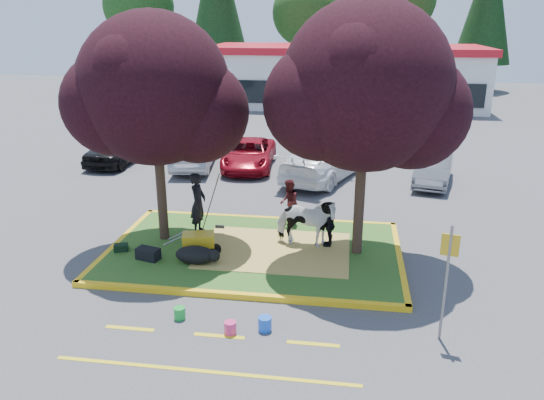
# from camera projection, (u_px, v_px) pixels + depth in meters

# --- Properties ---
(ground) EXTENTS (90.00, 90.00, 0.00)m
(ground) POSITION_uv_depth(u_px,v_px,m) (254.00, 254.00, 15.19)
(ground) COLOR #424244
(ground) RESTS_ON ground
(median_island) EXTENTS (8.00, 5.00, 0.15)m
(median_island) POSITION_uv_depth(u_px,v_px,m) (254.00, 251.00, 15.16)
(median_island) COLOR #2A5B1C
(median_island) RESTS_ON ground
(curb_near) EXTENTS (8.30, 0.16, 0.15)m
(curb_near) POSITION_uv_depth(u_px,v_px,m) (235.00, 295.00, 12.75)
(curb_near) COLOR yellow
(curb_near) RESTS_ON ground
(curb_far) EXTENTS (8.30, 0.16, 0.15)m
(curb_far) POSITION_uv_depth(u_px,v_px,m) (268.00, 219.00, 17.58)
(curb_far) COLOR yellow
(curb_far) RESTS_ON ground
(curb_left) EXTENTS (0.16, 5.30, 0.15)m
(curb_left) POSITION_uv_depth(u_px,v_px,m) (119.00, 243.00, 15.73)
(curb_left) COLOR yellow
(curb_left) RESTS_ON ground
(curb_right) EXTENTS (0.16, 5.30, 0.15)m
(curb_right) POSITION_uv_depth(u_px,v_px,m) (400.00, 260.00, 14.60)
(curb_right) COLOR yellow
(curb_right) RESTS_ON ground
(straw_bedding) EXTENTS (4.20, 3.00, 0.01)m
(straw_bedding) POSITION_uv_depth(u_px,v_px,m) (275.00, 250.00, 15.06)
(straw_bedding) COLOR tan
(straw_bedding) RESTS_ON median_island
(tree_purple_left) EXTENTS (5.06, 4.20, 6.51)m
(tree_purple_left) POSITION_uv_depth(u_px,v_px,m) (155.00, 97.00, 14.50)
(tree_purple_left) COLOR black
(tree_purple_left) RESTS_ON median_island
(tree_purple_right) EXTENTS (5.30, 4.40, 6.82)m
(tree_purple_right) POSITION_uv_depth(u_px,v_px,m) (366.00, 94.00, 13.47)
(tree_purple_right) COLOR black
(tree_purple_right) RESTS_ON median_island
(fire_lane_stripe_a) EXTENTS (1.10, 0.12, 0.01)m
(fire_lane_stripe_a) POSITION_uv_depth(u_px,v_px,m) (130.00, 328.00, 11.54)
(fire_lane_stripe_a) COLOR yellow
(fire_lane_stripe_a) RESTS_ON ground
(fire_lane_stripe_b) EXTENTS (1.10, 0.12, 0.01)m
(fire_lane_stripe_b) POSITION_uv_depth(u_px,v_px,m) (219.00, 336.00, 11.26)
(fire_lane_stripe_b) COLOR yellow
(fire_lane_stripe_b) RESTS_ON ground
(fire_lane_stripe_c) EXTENTS (1.10, 0.12, 0.01)m
(fire_lane_stripe_c) POSITION_uv_depth(u_px,v_px,m) (313.00, 344.00, 10.99)
(fire_lane_stripe_c) COLOR yellow
(fire_lane_stripe_c) RESTS_ON ground
(fire_lane_long) EXTENTS (6.00, 0.10, 0.01)m
(fire_lane_long) POSITION_uv_depth(u_px,v_px,m) (204.00, 371.00, 10.14)
(fire_lane_long) COLOR yellow
(fire_lane_long) RESTS_ON ground
(retail_building) EXTENTS (20.40, 8.40, 4.40)m
(retail_building) POSITION_uv_depth(u_px,v_px,m) (345.00, 75.00, 40.35)
(retail_building) COLOR silver
(retail_building) RESTS_ON ground
(treeline) EXTENTS (46.58, 7.80, 14.63)m
(treeline) POSITION_uv_depth(u_px,v_px,m) (340.00, 2.00, 47.66)
(treeline) COLOR black
(treeline) RESTS_ON ground
(cow) EXTENTS (1.86, 1.03, 1.50)m
(cow) POSITION_uv_depth(u_px,v_px,m) (306.00, 222.00, 15.07)
(cow) COLOR silver
(cow) RESTS_ON median_island
(calf) EXTENTS (1.25, 1.00, 0.47)m
(calf) POSITION_uv_depth(u_px,v_px,m) (195.00, 255.00, 14.20)
(calf) COLOR black
(calf) RESTS_ON median_island
(handler) EXTENTS (0.48, 0.71, 1.89)m
(handler) POSITION_uv_depth(u_px,v_px,m) (198.00, 203.00, 16.00)
(handler) COLOR black
(handler) RESTS_ON median_island
(visitor_a) EXTENTS (0.62, 0.76, 1.47)m
(visitor_a) POSITION_uv_depth(u_px,v_px,m) (289.00, 202.00, 16.73)
(visitor_a) COLOR #3F1216
(visitor_a) RESTS_ON median_island
(visitor_b) EXTENTS (0.38, 0.80, 1.32)m
(visitor_b) POSITION_uv_depth(u_px,v_px,m) (330.00, 224.00, 15.14)
(visitor_b) COLOR black
(visitor_b) RESTS_ON median_island
(wheelbarrow) EXTENTS (1.58, 0.72, 0.59)m
(wheelbarrow) POSITION_uv_depth(u_px,v_px,m) (199.00, 240.00, 14.72)
(wheelbarrow) COLOR black
(wheelbarrow) RESTS_ON median_island
(gear_bag_dark) EXTENTS (0.70, 0.50, 0.32)m
(gear_bag_dark) POSITION_uv_depth(u_px,v_px,m) (148.00, 254.00, 14.44)
(gear_bag_dark) COLOR black
(gear_bag_dark) RESTS_ON median_island
(gear_bag_green) EXTENTS (0.44, 0.35, 0.21)m
(gear_bag_green) POSITION_uv_depth(u_px,v_px,m) (121.00, 248.00, 14.97)
(gear_bag_green) COLOR black
(gear_bag_green) RESTS_ON median_island
(sign_post) EXTENTS (0.36, 0.11, 2.56)m
(sign_post) POSITION_uv_depth(u_px,v_px,m) (447.00, 271.00, 10.66)
(sign_post) COLOR slate
(sign_post) RESTS_ON ground
(bucket_green) EXTENTS (0.33, 0.33, 0.28)m
(bucket_green) POSITION_uv_depth(u_px,v_px,m) (180.00, 313.00, 11.88)
(bucket_green) COLOR green
(bucket_green) RESTS_ON ground
(bucket_pink) EXTENTS (0.31, 0.31, 0.28)m
(bucket_pink) POSITION_uv_depth(u_px,v_px,m) (230.00, 328.00, 11.31)
(bucket_pink) COLOR #E23275
(bucket_pink) RESTS_ON ground
(bucket_blue) EXTENTS (0.39, 0.39, 0.31)m
(bucket_blue) POSITION_uv_depth(u_px,v_px,m) (265.00, 324.00, 11.43)
(bucket_blue) COLOR blue
(bucket_blue) RESTS_ON ground
(car_black) EXTENTS (2.05, 4.56, 1.52)m
(car_black) POSITION_uv_depth(u_px,v_px,m) (119.00, 146.00, 24.54)
(car_black) COLOR black
(car_black) RESTS_ON ground
(car_silver) EXTENTS (2.19, 4.72, 1.50)m
(car_silver) POSITION_uv_depth(u_px,v_px,m) (195.00, 151.00, 23.79)
(car_silver) COLOR #989A9F
(car_silver) RESTS_ON ground
(car_red) EXTENTS (2.34, 4.64, 1.26)m
(car_red) POSITION_uv_depth(u_px,v_px,m) (249.00, 154.00, 23.64)
(car_red) COLOR maroon
(car_red) RESTS_ON ground
(car_white) EXTENTS (3.88, 5.75, 1.55)m
(car_white) POSITION_uv_depth(u_px,v_px,m) (323.00, 161.00, 21.97)
(car_white) COLOR white
(car_white) RESTS_ON ground
(car_grey) EXTENTS (2.07, 3.94, 1.24)m
(car_grey) POSITION_uv_depth(u_px,v_px,m) (433.00, 169.00, 21.41)
(car_grey) COLOR slate
(car_grey) RESTS_ON ground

